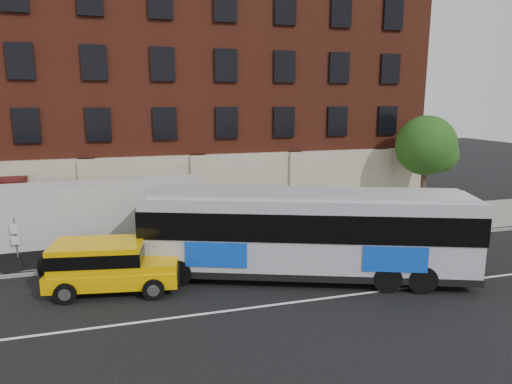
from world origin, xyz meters
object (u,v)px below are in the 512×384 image
object	(u,v)px
shipping_container	(85,223)
street_tree	(427,148)
sign_pole	(16,242)
city_bus	(307,231)
yellow_suv	(108,263)

from	to	relation	value
shipping_container	street_tree	bearing A→B (deg)	6.10
sign_pole	shipping_container	world-z (taller)	shipping_container
sign_pole	city_bus	xyz separation A→B (m)	(11.51, -3.53, 0.55)
city_bus	shipping_container	world-z (taller)	city_bus
city_bus	shipping_container	bearing A→B (deg)	151.70
city_bus	sign_pole	bearing A→B (deg)	162.96
sign_pole	yellow_suv	distance (m)	4.60
sign_pole	city_bus	world-z (taller)	city_bus
sign_pole	street_tree	world-z (taller)	street_tree
city_bus	yellow_suv	world-z (taller)	city_bus
street_tree	sign_pole	bearing A→B (deg)	-171.39
yellow_suv	shipping_container	xyz separation A→B (m)	(-1.08, 3.98, 0.63)
yellow_suv	shipping_container	world-z (taller)	shipping_container
yellow_suv	shipping_container	bearing A→B (deg)	105.14
street_tree	shipping_container	distance (m)	19.71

